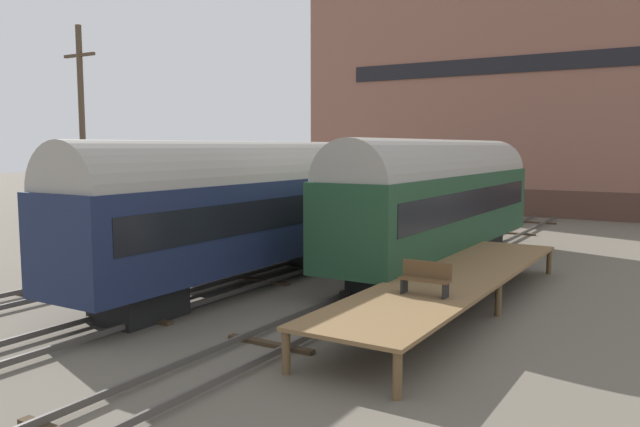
# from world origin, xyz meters

# --- Properties ---
(ground_plane) EXTENTS (200.00, 200.00, 0.00)m
(ground_plane) POSITION_xyz_m (0.00, 0.00, 0.00)
(ground_plane) COLOR #60594C
(track_left) EXTENTS (2.60, 60.00, 0.26)m
(track_left) POSITION_xyz_m (-4.82, 0.00, 0.14)
(track_left) COLOR #4C4742
(track_left) RESTS_ON ground
(track_middle) EXTENTS (2.60, 60.00, 0.26)m
(track_middle) POSITION_xyz_m (0.00, 0.00, 0.14)
(track_middle) COLOR #4C4742
(track_middle) RESTS_ON ground
(track_right) EXTENTS (2.60, 60.00, 0.26)m
(track_right) POSITION_xyz_m (4.82, 0.00, 0.14)
(track_right) COLOR #4C4742
(track_right) RESTS_ON ground
(train_car_green) EXTENTS (3.00, 16.37, 5.38)m
(train_car_green) POSITION_xyz_m (4.82, 9.04, 3.06)
(train_car_green) COLOR black
(train_car_green) RESTS_ON ground
(train_car_grey) EXTENTS (3.06, 17.94, 5.04)m
(train_car_grey) POSITION_xyz_m (-4.82, 10.78, 2.85)
(train_car_grey) COLOR black
(train_car_grey) RESTS_ON ground
(train_car_navy) EXTENTS (2.97, 15.75, 5.29)m
(train_car_navy) POSITION_xyz_m (0.00, 2.17, 3.01)
(train_car_navy) COLOR black
(train_car_navy) RESTS_ON ground
(station_platform) EXTENTS (3.03, 14.91, 1.10)m
(station_platform) POSITION_xyz_m (7.65, 2.90, 1.02)
(station_platform) COLOR brown
(station_platform) RESTS_ON ground
(bench) EXTENTS (1.40, 0.40, 0.91)m
(bench) POSITION_xyz_m (7.82, 0.02, 1.58)
(bench) COLOR brown
(bench) RESTS_ON station_platform
(person_worker) EXTENTS (0.32, 0.32, 1.78)m
(person_worker) POSITION_xyz_m (-2.88, -2.87, 1.08)
(person_worker) COLOR #282833
(person_worker) RESTS_ON ground
(utility_pole) EXTENTS (1.80, 0.24, 9.96)m
(utility_pole) POSITION_xyz_m (-7.69, 1.25, 5.14)
(utility_pole) COLOR #473828
(utility_pole) RESTS_ON ground
(warehouse_building) EXTENTS (30.00, 12.81, 19.95)m
(warehouse_building) POSITION_xyz_m (-0.25, 37.05, 9.98)
(warehouse_building) COLOR #4F342A
(warehouse_building) RESTS_ON ground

